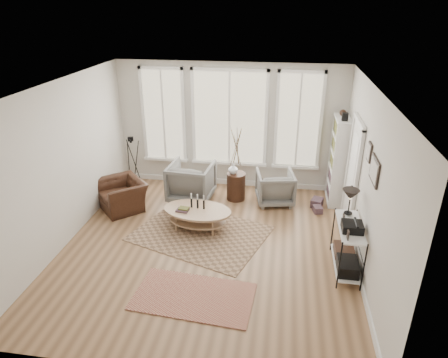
% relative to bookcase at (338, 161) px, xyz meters
% --- Properties ---
extents(room, '(5.50, 5.54, 2.90)m').
position_rel_bookcase_xyz_m(room, '(-2.42, -2.20, 0.47)').
color(room, '#956D49').
rests_on(room, ground).
extents(bay_window, '(4.14, 0.12, 2.24)m').
position_rel_bookcase_xyz_m(bay_window, '(-2.44, 0.49, 0.65)').
color(bay_window, tan).
rests_on(bay_window, ground).
extents(door, '(0.09, 1.06, 2.22)m').
position_rel_bookcase_xyz_m(door, '(0.13, -1.08, 0.17)').
color(door, silver).
rests_on(door, ground).
extents(bookcase, '(0.31, 0.85, 2.06)m').
position_rel_bookcase_xyz_m(bookcase, '(0.00, 0.00, 0.00)').
color(bookcase, white).
rests_on(bookcase, ground).
extents(low_shelf, '(0.38, 1.08, 1.30)m').
position_rel_bookcase_xyz_m(low_shelf, '(-0.06, -2.52, -0.44)').
color(low_shelf, white).
rests_on(low_shelf, ground).
extents(wall_art, '(0.04, 0.88, 0.44)m').
position_rel_bookcase_xyz_m(wall_art, '(0.14, -2.49, 0.92)').
color(wall_art, black).
rests_on(wall_art, ground).
extents(rug_main, '(2.84, 2.47, 0.01)m').
position_rel_bookcase_xyz_m(rug_main, '(-2.66, -1.82, -0.95)').
color(rug_main, brown).
rests_on(rug_main, ground).
extents(rug_runner, '(1.87, 1.13, 0.01)m').
position_rel_bookcase_xyz_m(rug_runner, '(-2.40, -3.59, -0.94)').
color(rug_runner, maroon).
rests_on(rug_runner, ground).
extents(coffee_table, '(1.42, 0.99, 0.61)m').
position_rel_bookcase_xyz_m(coffee_table, '(-2.77, -1.64, -0.63)').
color(coffee_table, tan).
rests_on(coffee_table, ground).
extents(armchair_left, '(1.00, 1.03, 0.87)m').
position_rel_bookcase_xyz_m(armchair_left, '(-3.15, -0.42, -0.52)').
color(armchair_left, slate).
rests_on(armchair_left, ground).
extents(armchair_right, '(0.92, 0.93, 0.73)m').
position_rel_bookcase_xyz_m(armchair_right, '(-1.31, -0.30, -0.59)').
color(armchair_right, slate).
rests_on(armchair_right, ground).
extents(side_table, '(0.41, 0.41, 1.74)m').
position_rel_bookcase_xyz_m(side_table, '(-2.17, -0.26, -0.12)').
color(side_table, '#361E14').
rests_on(side_table, ground).
extents(vase, '(0.25, 0.25, 0.22)m').
position_rel_bookcase_xyz_m(vase, '(-2.24, -0.26, -0.22)').
color(vase, silver).
rests_on(vase, side_table).
extents(accent_chair, '(1.29, 1.28, 0.63)m').
position_rel_bookcase_xyz_m(accent_chair, '(-4.53, -1.05, -0.64)').
color(accent_chair, '#361E14').
rests_on(accent_chair, ground).
extents(tripod_camera, '(0.44, 0.44, 1.26)m').
position_rel_bookcase_xyz_m(tripod_camera, '(-4.64, -0.01, -0.38)').
color(tripod_camera, black).
rests_on(tripod_camera, ground).
extents(book_stack_near, '(0.30, 0.34, 0.18)m').
position_rel_bookcase_xyz_m(book_stack_near, '(-0.39, -0.35, -0.87)').
color(book_stack_near, brown).
rests_on(book_stack_near, ground).
extents(book_stack_far, '(0.22, 0.25, 0.14)m').
position_rel_bookcase_xyz_m(book_stack_far, '(-0.39, -0.62, -0.89)').
color(book_stack_far, brown).
rests_on(book_stack_far, ground).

